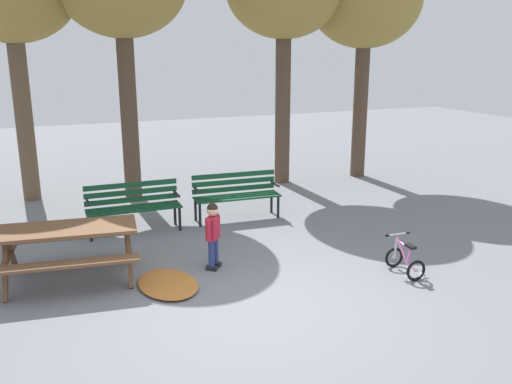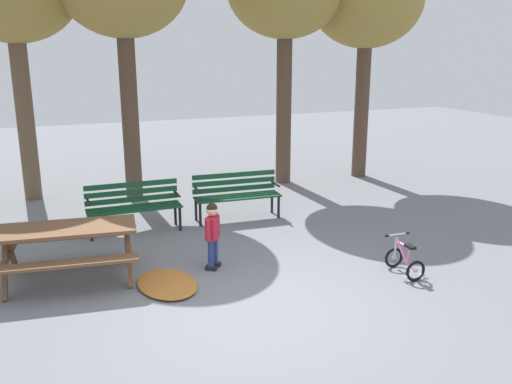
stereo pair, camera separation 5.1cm
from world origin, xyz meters
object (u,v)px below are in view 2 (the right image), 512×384
object	(u,v)px
park_bench_left	(236,192)
kids_bicycle	(405,261)
child_standing	(212,231)
park_bench_far_left	(133,203)
picnic_table	(68,239)

from	to	relation	value
park_bench_left	kids_bicycle	bearing A→B (deg)	-68.74
park_bench_left	child_standing	distance (m)	2.41
park_bench_far_left	park_bench_left	distance (m)	1.90
child_standing	kids_bicycle	xyz separation A→B (m)	(2.44, -1.23, -0.37)
picnic_table	park_bench_left	size ratio (longest dim) A/B	1.20
park_bench_far_left	park_bench_left	bearing A→B (deg)	1.06
kids_bicycle	park_bench_left	bearing A→B (deg)	111.26
park_bench_far_left	child_standing	distance (m)	2.23
park_bench_far_left	park_bench_left	world-z (taller)	same
park_bench_far_left	child_standing	xyz separation A→B (m)	(0.77, -2.09, 0.06)
picnic_table	kids_bicycle	size ratio (longest dim) A/B	3.42
park_bench_left	child_standing	size ratio (longest dim) A/B	1.65
picnic_table	kids_bicycle	bearing A→B (deg)	-19.89
picnic_table	park_bench_far_left	xyz separation A→B (m)	(1.17, 1.73, -0.08)
picnic_table	kids_bicycle	xyz separation A→B (m)	(4.38, -1.58, -0.39)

